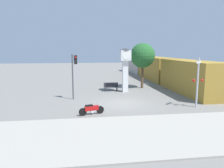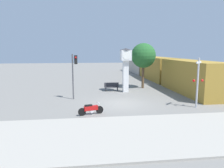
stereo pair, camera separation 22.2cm
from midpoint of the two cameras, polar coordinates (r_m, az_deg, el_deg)
The scene contains 9 objects.
ground_plane at distance 18.53m, azimuth 2.73°, elevation -5.12°, with size 120.00×120.00×0.00m, color slate.
sidewalk_strip at distance 12.13m, azimuth 8.62°, elevation -12.63°, with size 36.00×6.00×0.10m.
motorcycle at distance 15.39m, azimuth -5.13°, elevation -6.56°, with size 1.79×0.69×0.81m.
clock_tower at distance 23.33m, azimuth 3.87°, elevation 5.49°, with size 1.30×1.30×4.68m.
freight_train at distance 34.03m, azimuth 11.93°, elevation 3.99°, with size 2.80×31.28×3.40m.
traffic_light at distance 20.00m, azimuth -9.50°, elevation 4.04°, with size 0.50×0.35×4.12m.
railroad_crossing_signal at distance 18.19m, azimuth 21.81°, elevation 0.80°, with size 0.90×0.82×3.89m.
street_tree at distance 25.92m, azimuth 8.44°, elevation 7.32°, with size 2.88×2.88×5.28m.
bench at distance 24.02m, azimuth 0.16°, elevation -0.69°, with size 1.60×0.44×0.92m.
Camera 2 is at (-3.11, -17.70, 4.47)m, focal length 35.00 mm.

